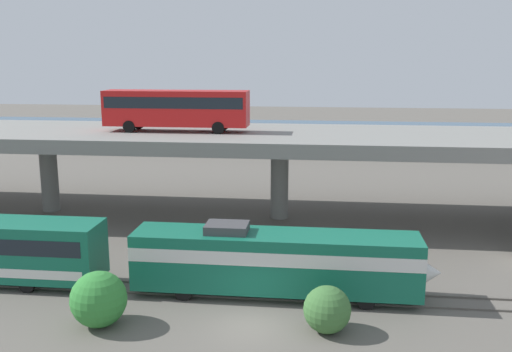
{
  "coord_description": "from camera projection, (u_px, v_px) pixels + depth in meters",
  "views": [
    {
      "loc": [
        3.38,
        -26.16,
        13.39
      ],
      "look_at": [
        -2.44,
        23.81,
        2.76
      ],
      "focal_mm": 39.49,
      "sensor_mm": 36.0,
      "label": 1
    }
  ],
  "objects": [
    {
      "name": "highway_overpass",
      "position": [
        280.0,
        141.0,
        46.66
      ],
      "size": [
        96.0,
        12.82,
        7.31
      ],
      "color": "gray",
      "rests_on": "ground_plane"
    },
    {
      "name": "parked_car_3",
      "position": [
        465.0,
        136.0,
        80.57
      ],
      "size": [
        4.08,
        1.95,
        1.5
      ],
      "color": "silver",
      "rests_on": "pier_parking_lot"
    },
    {
      "name": "parked_car_4",
      "position": [
        197.0,
        135.0,
        81.37
      ],
      "size": [
        4.19,
        1.89,
        1.5
      ],
      "color": "maroon",
      "rests_on": "pier_parking_lot"
    },
    {
      "name": "ground_plane",
      "position": [
        250.0,
        326.0,
        28.58
      ],
      "size": [
        260.0,
        260.0,
        0.0
      ],
      "primitive_type": "plane",
      "color": "#605B54"
    },
    {
      "name": "parked_car_5",
      "position": [
        374.0,
        137.0,
        79.53
      ],
      "size": [
        4.61,
        1.97,
        1.5
      ],
      "color": "maroon",
      "rests_on": "pier_parking_lot"
    },
    {
      "name": "shrub_right",
      "position": [
        327.0,
        309.0,
        27.78
      ],
      "size": [
        2.37,
        2.37,
        2.37
      ],
      "primitive_type": "sphere",
      "color": "#3C6E35",
      "rests_on": "ground_plane"
    },
    {
      "name": "parked_car_1",
      "position": [
        247.0,
        135.0,
        81.85
      ],
      "size": [
        4.3,
        1.97,
        1.5
      ],
      "rotation": [
        0.0,
        0.0,
        3.14
      ],
      "color": "black",
      "rests_on": "pier_parking_lot"
    },
    {
      "name": "rail_strip_near",
      "position": [
        257.0,
        299.0,
        31.72
      ],
      "size": [
        110.0,
        0.12,
        0.12
      ],
      "primitive_type": "cube",
      "color": "#59544C",
      "rests_on": "ground_plane"
    },
    {
      "name": "shrub_left",
      "position": [
        99.0,
        299.0,
        28.39
      ],
      "size": [
        2.86,
        2.86,
        2.86
      ],
      "primitive_type": "sphere",
      "color": "#318336",
      "rests_on": "ground_plane"
    },
    {
      "name": "pier_parking_lot",
      "position": [
        297.0,
        146.0,
        81.86
      ],
      "size": [
        70.56,
        12.18,
        1.6
      ],
      "primitive_type": "cube",
      "color": "gray",
      "rests_on": "ground_plane"
    },
    {
      "name": "parked_car_2",
      "position": [
        93.0,
        134.0,
        82.77
      ],
      "size": [
        4.55,
        2.0,
        1.5
      ],
      "color": "navy",
      "rests_on": "pier_parking_lot"
    },
    {
      "name": "rail_strip_far",
      "position": [
        260.0,
        288.0,
        33.19
      ],
      "size": [
        110.0,
        0.12,
        0.12
      ],
      "primitive_type": "cube",
      "color": "#59544C",
      "rests_on": "ground_plane"
    },
    {
      "name": "harbor_water",
      "position": [
        303.0,
        131.0,
        104.38
      ],
      "size": [
        140.0,
        36.0,
        0.01
      ],
      "primitive_type": "cube",
      "color": "#2D5170",
      "rests_on": "ground_plane"
    },
    {
      "name": "parked_car_6",
      "position": [
        304.0,
        136.0,
        80.38
      ],
      "size": [
        4.27,
        1.98,
        1.5
      ],
      "color": "#9E998C",
      "rests_on": "pier_parking_lot"
    },
    {
      "name": "train_locomotive",
      "position": [
        290.0,
        259.0,
        31.81
      ],
      "size": [
        17.3,
        3.04,
        4.18
      ],
      "color": "#14664C",
      "rests_on": "ground_plane"
    },
    {
      "name": "transit_bus_on_overpass",
      "position": [
        177.0,
        107.0,
        46.7
      ],
      "size": [
        12.0,
        2.68,
        3.4
      ],
      "color": "red",
      "rests_on": "highway_overpass"
    },
    {
      "name": "parked_car_0",
      "position": [
        420.0,
        137.0,
        79.23
      ],
      "size": [
        4.35,
        1.97,
        1.5
      ],
      "rotation": [
        0.0,
        0.0,
        3.14
      ],
      "color": "silver",
      "rests_on": "pier_parking_lot"
    }
  ]
}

